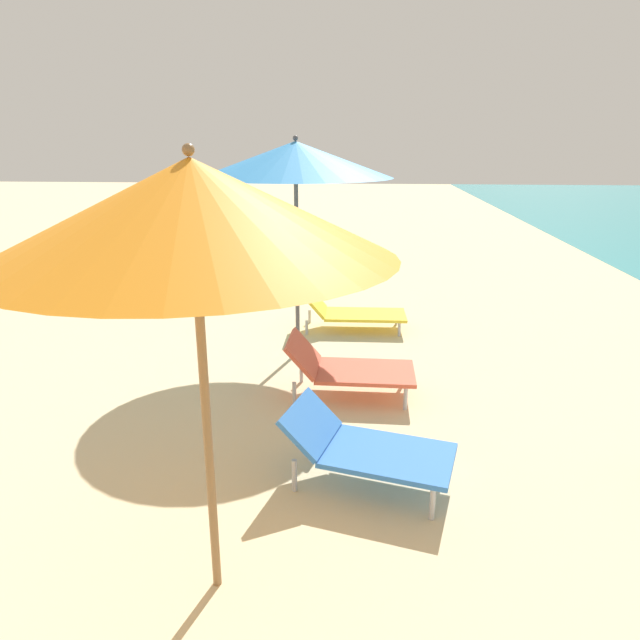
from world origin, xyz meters
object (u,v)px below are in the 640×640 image
at_px(umbrella_second, 192,210).
at_px(lounger_second_shoreside, 365,447).
at_px(beach_ball, 144,292).
at_px(lounger_farthest_inland, 347,367).
at_px(umbrella_farthest, 296,160).
at_px(lounger_farthest_shoreside, 350,311).

distance_m(umbrella_second, lounger_second_shoreside, 2.34).
relative_size(umbrella_second, beach_ball, 7.60).
bearing_deg(umbrella_second, lounger_farthest_inland, 76.48).
bearing_deg(umbrella_farthest, lounger_farthest_inland, -60.74).
relative_size(lounger_second_shoreside, lounger_farthest_shoreside, 0.92).
bearing_deg(lounger_farthest_shoreside, lounger_farthest_inland, -90.56).
bearing_deg(lounger_farthest_shoreside, umbrella_farthest, -123.25).
xyz_separation_m(umbrella_farthest, lounger_farthest_shoreside, (0.60, 1.00, -2.05)).
relative_size(lounger_farthest_shoreside, lounger_farthest_inland, 1.14).
bearing_deg(lounger_second_shoreside, lounger_farthest_shoreside, 107.99).
distance_m(lounger_farthest_shoreside, lounger_farthest_inland, 2.17).
relative_size(lounger_farthest_shoreside, beach_ball, 4.49).
relative_size(umbrella_second, lounger_farthest_inland, 1.93).
bearing_deg(umbrella_second, lounger_farthest_shoreside, 83.06).
bearing_deg(lounger_farthest_inland, lounger_second_shoreside, -82.57).
height_order(lounger_farthest_shoreside, beach_ball, lounger_farthest_shoreside).
bearing_deg(umbrella_farthest, lounger_farthest_shoreside, 58.74).
relative_size(umbrella_second, umbrella_farthest, 0.96).
xyz_separation_m(umbrella_second, beach_ball, (-2.86, 6.02, -2.03)).
bearing_deg(beach_ball, umbrella_farthest, -37.22).
bearing_deg(umbrella_second, lounger_second_shoreside, 52.48).
bearing_deg(beach_ball, lounger_farthest_shoreside, -18.66).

